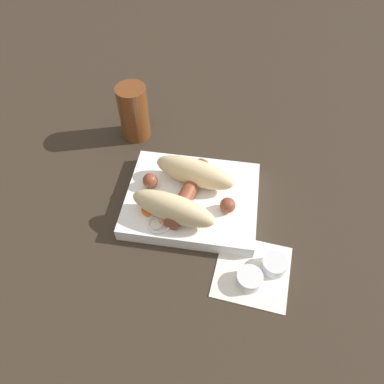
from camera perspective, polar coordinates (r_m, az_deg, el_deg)
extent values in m
plane|color=#33281E|center=(0.71, 0.00, -1.83)|extent=(3.00, 3.00, 0.00)
cube|color=white|center=(0.70, 0.00, -1.18)|extent=(0.24, 0.20, 0.03)
ellipsoid|color=beige|center=(0.64, -2.90, -2.50)|extent=(0.16, 0.08, 0.06)
ellipsoid|color=beige|center=(0.69, 0.08, 3.03)|extent=(0.16, 0.08, 0.06)
cylinder|color=brown|center=(0.67, -0.63, -0.08)|extent=(0.06, 0.15, 0.03)
sphere|color=brown|center=(0.66, 5.45, -2.02)|extent=(0.03, 0.03, 0.03)
sphere|color=brown|center=(0.69, -6.40, 1.76)|extent=(0.03, 0.03, 0.03)
cylinder|color=orange|center=(0.67, -6.38, -2.62)|extent=(0.03, 0.03, 0.00)
cylinder|color=#F99E4C|center=(0.66, -4.05, -4.16)|extent=(0.03, 0.03, 0.00)
torus|color=silver|center=(0.65, -5.52, -4.78)|extent=(0.03, 0.03, 0.00)
torus|color=silver|center=(0.65, -5.01, -4.75)|extent=(0.04, 0.04, 0.01)
torus|color=silver|center=(0.66, -4.09, -3.18)|extent=(0.04, 0.04, 0.00)
cube|color=white|center=(0.64, 9.18, -11.84)|extent=(0.13, 0.13, 0.00)
cylinder|color=silver|center=(0.62, 8.74, -12.99)|extent=(0.04, 0.04, 0.02)
cylinder|color=#4C662D|center=(0.63, 8.67, -13.24)|extent=(0.03, 0.03, 0.01)
cylinder|color=silver|center=(0.64, 12.43, -10.79)|extent=(0.04, 0.04, 0.02)
cylinder|color=maroon|center=(0.65, 12.34, -11.05)|extent=(0.03, 0.03, 0.01)
cylinder|color=brown|center=(0.81, -8.86, 11.89)|extent=(0.06, 0.06, 0.12)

